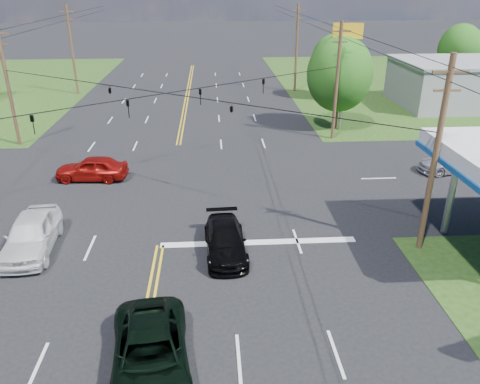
{
  "coord_description": "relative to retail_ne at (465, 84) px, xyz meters",
  "views": [
    {
      "loc": [
        2.75,
        -16.67,
        12.2
      ],
      "look_at": [
        4.18,
        6.0,
        1.97
      ],
      "focal_mm": 35.0,
      "sensor_mm": 36.0,
      "label": 1
    }
  ],
  "objects": [
    {
      "name": "pickup_white",
      "position": [
        -36.22,
        -28.0,
        -1.3
      ],
      "size": [
        2.51,
        5.45,
        1.81
      ],
      "primitive_type": "imported",
      "rotation": [
        0.0,
        0.0,
        0.07
      ],
      "color": "silver",
      "rests_on": "ground"
    },
    {
      "name": "pole_ne",
      "position": [
        -17.0,
        -11.0,
        2.72
      ],
      "size": [
        1.6,
        0.28,
        9.5
      ],
      "color": "#492D1F",
      "rests_on": "ground"
    },
    {
      "name": "stop_bar",
      "position": [
        -25.0,
        -28.0,
        -2.2
      ],
      "size": [
        10.0,
        0.5,
        0.02
      ],
      "primitive_type": "cube",
      "color": "silver",
      "rests_on": "ground"
    },
    {
      "name": "pole_right_far",
      "position": [
        -17.0,
        8.0,
        2.97
      ],
      "size": [
        1.6,
        0.28,
        10.0
      ],
      "color": "#492D1F",
      "rests_on": "ground"
    },
    {
      "name": "pole_se",
      "position": [
        -17.0,
        -29.0,
        2.72
      ],
      "size": [
        1.6,
        0.28,
        9.5
      ],
      "color": "#492D1F",
      "rests_on": "ground"
    },
    {
      "name": "span_wire_signals",
      "position": [
        -30.0,
        -20.0,
        3.8
      ],
      "size": [
        26.0,
        18.0,
        1.13
      ],
      "color": "black",
      "rests_on": "ground"
    },
    {
      "name": "pickup_dkgreen",
      "position": [
        -29.5,
        -36.42,
        -1.42
      ],
      "size": [
        3.21,
        5.85,
        1.55
      ],
      "primitive_type": "imported",
      "rotation": [
        0.0,
        0.0,
        0.12
      ],
      "color": "black",
      "rests_on": "ground"
    },
    {
      "name": "suv_black",
      "position": [
        -26.72,
        -28.87,
        -1.51
      ],
      "size": [
        2.17,
        4.87,
        1.39
      ],
      "primitive_type": "imported",
      "rotation": [
        0.0,
        0.0,
        0.05
      ],
      "color": "black",
      "rests_on": "ground"
    },
    {
      "name": "sedan_far",
      "position": [
        -10.44,
        -19.0,
        -1.49
      ],
      "size": [
        5.1,
        2.61,
        1.42
      ],
      "primitive_type": "imported",
      "rotation": [
        0.0,
        0.0,
        -1.44
      ],
      "color": "silver",
      "rests_on": "ground"
    },
    {
      "name": "tree_far_r",
      "position": [
        4.0,
        10.0,
        2.34
      ],
      "size": [
        5.32,
        5.32,
        7.63
      ],
      "color": "#492D1F",
      "rests_on": "ground"
    },
    {
      "name": "tree_right_b",
      "position": [
        -13.5,
        4.0,
        2.02
      ],
      "size": [
        4.94,
        4.94,
        7.09
      ],
      "color": "#492D1F",
      "rests_on": "ground"
    },
    {
      "name": "tree_right_a",
      "position": [
        -16.0,
        -8.0,
        2.67
      ],
      "size": [
        5.7,
        5.7,
        8.18
      ],
      "color": "#492D1F",
      "rests_on": "ground"
    },
    {
      "name": "ground",
      "position": [
        -30.0,
        -20.0,
        -2.2
      ],
      "size": [
        280.0,
        280.0,
        0.0
      ],
      "primitive_type": "plane",
      "color": "black",
      "rests_on": "ground"
    },
    {
      "name": "pole_left_far",
      "position": [
        -43.0,
        8.0,
        2.97
      ],
      "size": [
        1.6,
        0.28,
        10.0
      ],
      "color": "#492D1F",
      "rests_on": "ground"
    },
    {
      "name": "pole_nw",
      "position": [
        -43.0,
        -11.0,
        2.72
      ],
      "size": [
        1.6,
        0.28,
        9.5
      ],
      "color": "#492D1F",
      "rests_on": "ground"
    },
    {
      "name": "retail_ne",
      "position": [
        0.0,
        0.0,
        0.0
      ],
      "size": [
        14.0,
        10.0,
        4.4
      ],
      "primitive_type": "cube",
      "color": "gray",
      "rests_on": "ground"
    },
    {
      "name": "sedan_red",
      "position": [
        -35.34,
        -18.91,
        -1.4
      ],
      "size": [
        4.82,
        2.16,
        1.61
      ],
      "primitive_type": "imported",
      "rotation": [
        0.0,
        0.0,
        -1.63
      ],
      "color": "maroon",
      "rests_on": "ground"
    },
    {
      "name": "polesign_ne",
      "position": [
        -15.7,
        -8.34,
        5.02
      ],
      "size": [
        2.5,
        0.72,
        9.1
      ],
      "color": "#A5A5AA",
      "rests_on": "ground"
    },
    {
      "name": "grass_ne",
      "position": [
        5.0,
        12.0,
        -2.2
      ],
      "size": [
        46.0,
        48.0,
        0.03
      ],
      "primitive_type": "cube",
      "color": "#1E3D13",
      "rests_on": "ground"
    },
    {
      "name": "power_lines",
      "position": [
        -30.0,
        -22.0,
        6.4
      ],
      "size": [
        26.04,
        100.0,
        0.64
      ],
      "color": "black",
      "rests_on": "ground"
    }
  ]
}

